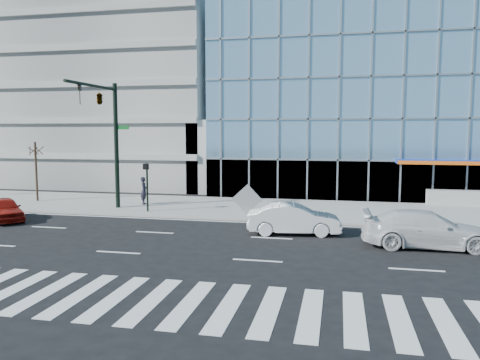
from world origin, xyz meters
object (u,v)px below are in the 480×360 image
object	(u,v)px
pedestrian	(144,191)
red_sedan	(4,209)
traffic_signal	(105,114)
ped_signal_post	(147,180)
white_suv	(427,229)
tilted_panel	(247,199)
white_sedan	(294,219)
street_tree_near	(35,150)

from	to	relation	value
pedestrian	red_sedan	bearing A→B (deg)	123.24
traffic_signal	ped_signal_post	size ratio (longest dim) A/B	2.67
white_suv	tilted_panel	size ratio (longest dim) A/B	4.31
ped_signal_post	white_sedan	xyz separation A→B (m)	(9.45, -3.81, -1.38)
white_suv	red_sedan	size ratio (longest dim) A/B	1.42
traffic_signal	ped_signal_post	bearing A→B (deg)	8.52
white_sedan	red_sedan	distance (m)	16.58
street_tree_near	white_suv	size ratio (longest dim) A/B	0.75
ped_signal_post	pedestrian	world-z (taller)	ped_signal_post
ped_signal_post	street_tree_near	bearing A→B (deg)	164.94
white_sedan	white_suv	bearing A→B (deg)	-110.56
street_tree_near	tilted_panel	xyz separation A→B (m)	(15.78, -2.33, -2.71)
ped_signal_post	traffic_signal	bearing A→B (deg)	-171.48
red_sedan	pedestrian	world-z (taller)	pedestrian
street_tree_near	red_sedan	distance (m)	7.47
street_tree_near	pedestrian	bearing A→B (deg)	0.43
traffic_signal	pedestrian	distance (m)	6.00
traffic_signal	street_tree_near	distance (m)	7.96
ped_signal_post	red_sedan	xyz separation A→B (m)	(-7.13, -3.81, -1.47)
ped_signal_post	red_sedan	distance (m)	8.21
street_tree_near	tilted_panel	world-z (taller)	street_tree_near
ped_signal_post	street_tree_near	xyz separation A→B (m)	(-9.50, 2.56, 1.64)
pedestrian	tilted_panel	xyz separation A→B (m)	(7.62, -2.39, -0.02)
traffic_signal	white_suv	world-z (taller)	traffic_signal
ped_signal_post	white_suv	size ratio (longest dim) A/B	0.54
white_suv	pedestrian	world-z (taller)	pedestrian
white_suv	white_sedan	bearing A→B (deg)	75.02
red_sedan	tilted_panel	world-z (taller)	tilted_panel
street_tree_near	red_sedan	bearing A→B (deg)	-69.54
ped_signal_post	red_sedan	world-z (taller)	ped_signal_post
street_tree_near	ped_signal_post	bearing A→B (deg)	-15.06
red_sedan	tilted_panel	size ratio (longest dim) A/B	3.04
street_tree_near	red_sedan	world-z (taller)	street_tree_near
street_tree_near	white_sedan	xyz separation A→B (m)	(18.95, -6.37, -3.02)
red_sedan	pedestrian	distance (m)	8.65
white_suv	white_sedan	xyz separation A→B (m)	(-6.00, 1.46, -0.05)
red_sedan	street_tree_near	bearing A→B (deg)	61.08
white_sedan	tilted_panel	size ratio (longest dim) A/B	3.54
traffic_signal	white_suv	bearing A→B (deg)	-15.27
traffic_signal	white_sedan	world-z (taller)	traffic_signal
traffic_signal	pedestrian	size ratio (longest dim) A/B	4.27
traffic_signal	white_suv	xyz separation A→B (m)	(17.95, -4.90, -5.35)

